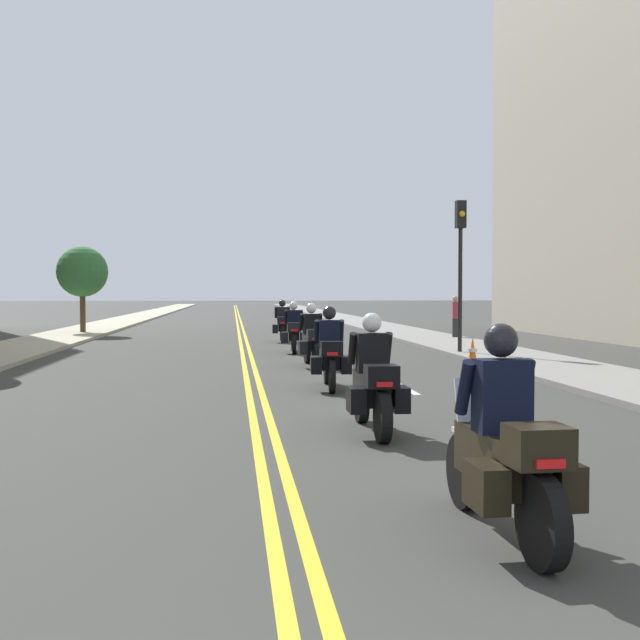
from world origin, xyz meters
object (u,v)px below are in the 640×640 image
object	(u,v)px
motorcycle_1	(373,385)
motorcycle_3	(312,340)
motorcycle_5	(282,325)
traffic_light_near	(460,248)
motorcycle_4	(294,332)
pedestrian_1	(455,317)
street_tree_1	(82,272)
motorcycle_2	(330,355)
traffic_cone_0	(473,355)
traffic_cone_2	(505,370)
motorcycle_0	(505,454)

from	to	relation	value
motorcycle_1	motorcycle_3	xyz separation A→B (m)	(0.15, 9.43, 0.02)
motorcycle_5	traffic_light_near	bearing A→B (deg)	-53.58
motorcycle_3	motorcycle_4	xyz separation A→B (m)	(-0.09, 4.67, -0.02)
pedestrian_1	street_tree_1	xyz separation A→B (m)	(-15.25, 5.58, 1.87)
motorcycle_1	street_tree_1	distance (m)	26.92
motorcycle_1	motorcycle_4	distance (m)	14.10
traffic_light_near	motorcycle_1	bearing A→B (deg)	-111.32
motorcycle_2	motorcycle_5	bearing A→B (deg)	93.25
traffic_cone_0	motorcycle_1	bearing A→B (deg)	-116.15
traffic_light_near	pedestrian_1	size ratio (longest dim) A/B	2.63
motorcycle_3	pedestrian_1	distance (m)	12.44
motorcycle_3	traffic_cone_0	world-z (taller)	motorcycle_3
motorcycle_3	traffic_cone_2	distance (m)	6.13
motorcycle_0	traffic_cone_2	world-z (taller)	motorcycle_0
motorcycle_3	traffic_cone_2	xyz separation A→B (m)	(3.12, -5.26, -0.27)
motorcycle_3	pedestrian_1	bearing A→B (deg)	54.80
street_tree_1	pedestrian_1	bearing A→B (deg)	-20.10
motorcycle_2	motorcycle_3	xyz separation A→B (m)	(0.13, 4.63, -0.00)
motorcycle_0	motorcycle_4	world-z (taller)	motorcycle_0
motorcycle_4	motorcycle_5	world-z (taller)	same
motorcycle_1	motorcycle_4	bearing A→B (deg)	89.55
street_tree_1	motorcycle_5	bearing A→B (deg)	-35.90
motorcycle_1	traffic_cone_0	world-z (taller)	motorcycle_1
traffic_cone_2	pedestrian_1	bearing A→B (deg)	77.20
motorcycle_2	traffic_cone_0	distance (m)	4.59
motorcycle_4	street_tree_1	world-z (taller)	street_tree_1
motorcycle_3	street_tree_1	size ratio (longest dim) A/B	0.56
motorcycle_2	street_tree_1	bearing A→B (deg)	115.45
motorcycle_0	traffic_cone_2	distance (m)	9.21
traffic_cone_0	motorcycle_0	bearing A→B (deg)	-106.25
traffic_cone_0	traffic_cone_2	xyz separation A→B (m)	(-0.43, -3.38, -0.02)
motorcycle_5	street_tree_1	distance (m)	10.62
motorcycle_3	traffic_cone_0	distance (m)	4.03
motorcycle_4	motorcycle_3	bearing A→B (deg)	-85.54
motorcycle_1	motorcycle_2	xyz separation A→B (m)	(0.02, 4.80, 0.02)
traffic_cone_0	traffic_cone_2	world-z (taller)	traffic_cone_0
motorcycle_4	traffic_cone_2	distance (m)	10.44
motorcycle_5	motorcycle_0	bearing A→B (deg)	-87.50
traffic_cone_0	street_tree_1	world-z (taller)	street_tree_1
motorcycle_5	traffic_cone_0	world-z (taller)	motorcycle_5
motorcycle_5	traffic_light_near	size ratio (longest dim) A/B	0.49
traffic_light_near	street_tree_1	bearing A→B (deg)	135.21
motorcycle_1	traffic_cone_0	xyz separation A→B (m)	(3.70, 7.54, -0.23)
pedestrian_1	motorcycle_5	bearing A→B (deg)	105.04
motorcycle_5	street_tree_1	bearing A→B (deg)	146.24
motorcycle_0	pedestrian_1	world-z (taller)	pedestrian_1
motorcycle_1	street_tree_1	xyz separation A→B (m)	(-8.40, 25.48, 2.12)
traffic_light_near	pedestrian_1	distance (m)	8.13
motorcycle_1	street_tree_1	world-z (taller)	street_tree_1
motorcycle_2	traffic_cone_0	bearing A→B (deg)	39.94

